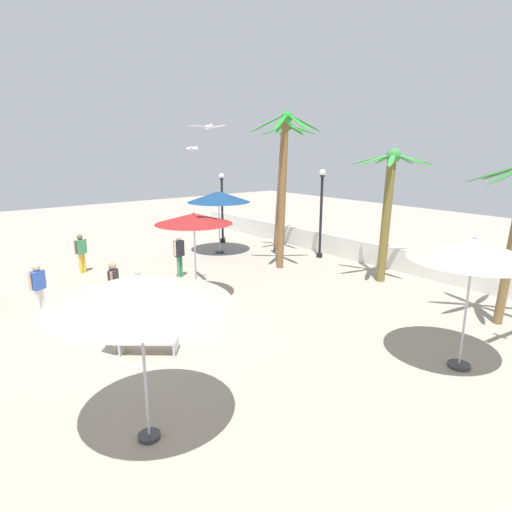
# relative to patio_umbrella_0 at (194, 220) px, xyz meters

# --- Properties ---
(ground_plane) EXTENTS (56.00, 56.00, 0.00)m
(ground_plane) POSITION_rel_patio_umbrella_0_xyz_m (0.87, -1.67, -2.69)
(ground_plane) COLOR #9E9384
(boundary_wall) EXTENTS (25.20, 0.30, 0.95)m
(boundary_wall) POSITION_rel_patio_umbrella_0_xyz_m (0.87, 8.23, -2.21)
(boundary_wall) COLOR silver
(boundary_wall) RESTS_ON ground_plane
(patio_umbrella_0) EXTENTS (2.44, 2.44, 2.94)m
(patio_umbrella_0) POSITION_rel_patio_umbrella_0_xyz_m (0.00, 0.00, 0.00)
(patio_umbrella_0) COLOR #333338
(patio_umbrella_0) RESTS_ON ground_plane
(patio_umbrella_1) EXTENTS (2.95, 2.95, 2.99)m
(patio_umbrella_1) POSITION_rel_patio_umbrella_0_xyz_m (5.40, -4.17, 0.01)
(patio_umbrella_1) COLOR #333338
(patio_umbrella_1) RESTS_ON ground_plane
(patio_umbrella_2) EXTENTS (2.73, 2.73, 3.05)m
(patio_umbrella_2) POSITION_rel_patio_umbrella_0_xyz_m (7.51, 2.42, 0.07)
(patio_umbrella_2) COLOR #333338
(patio_umbrella_2) RESTS_ON ground_plane
(patio_umbrella_3) EXTENTS (2.92, 2.92, 2.97)m
(patio_umbrella_3) POSITION_rel_patio_umbrella_0_xyz_m (-5.01, 4.28, -0.02)
(patio_umbrella_3) COLOR #333338
(patio_umbrella_3) RESTS_ON ground_plane
(palm_tree_0) EXTENTS (3.00, 2.98, 4.86)m
(palm_tree_0) POSITION_rel_patio_umbrella_0_xyz_m (2.53, 6.53, 0.41)
(palm_tree_0) COLOR brown
(palm_tree_0) RESTS_ON ground_plane
(palm_tree_2) EXTENTS (2.80, 2.68, 6.22)m
(palm_tree_2) POSITION_rel_patio_umbrella_0_xyz_m (-1.15, 4.79, 1.11)
(palm_tree_2) COLOR brown
(palm_tree_2) RESTS_ON ground_plane
(palm_tree_3) EXTENTS (2.48, 2.54, 6.02)m
(palm_tree_3) POSITION_rel_patio_umbrella_0_xyz_m (-3.28, 6.65, 1.09)
(palm_tree_3) COLOR brown
(palm_tree_3) RESTS_ON ground_plane
(lamp_post_0) EXTENTS (0.28, 0.28, 3.96)m
(lamp_post_0) POSITION_rel_patio_umbrella_0_xyz_m (-1.47, 7.37, -0.60)
(lamp_post_0) COLOR black
(lamp_post_0) RESTS_ON ground_plane
(lamp_post_1) EXTENTS (0.28, 0.28, 3.62)m
(lamp_post_1) POSITION_rel_patio_umbrella_0_xyz_m (-6.86, 5.71, -0.78)
(lamp_post_1) COLOR black
(lamp_post_1) RESTS_ON ground_plane
(lounge_chair_0) EXTENTS (1.62, 1.81, 0.83)m
(lounge_chair_0) POSITION_rel_patio_umbrella_0_xyz_m (2.27, -2.99, -2.30)
(lounge_chair_0) COLOR #B7B7BC
(lounge_chair_0) RESTS_ON ground_plane
(guest_0) EXTENTS (0.37, 0.51, 1.56)m
(guest_0) POSITION_rel_patio_umbrella_0_xyz_m (-1.93, -4.25, -1.75)
(guest_0) COLOR silver
(guest_0) RESTS_ON ground_plane
(guest_1) EXTENTS (0.36, 0.52, 1.56)m
(guest_1) POSITION_rel_patio_umbrella_0_xyz_m (-5.66, -1.88, -1.75)
(guest_1) COLOR gold
(guest_1) RESTS_ON ground_plane
(guest_2) EXTENTS (0.49, 0.40, 1.62)m
(guest_2) POSITION_rel_patio_umbrella_0_xyz_m (-0.48, -2.50, -1.71)
(guest_2) COLOR #D8333F
(guest_2) RESTS_ON ground_plane
(guest_3) EXTENTS (0.36, 0.52, 1.68)m
(guest_3) POSITION_rel_patio_umbrella_0_xyz_m (-2.66, 0.85, -1.67)
(guest_3) COLOR #3F8C59
(guest_3) RESTS_ON ground_plane
(seagull_0) EXTENTS (1.16, 0.42, 0.14)m
(seagull_0) POSITION_rel_patio_umbrella_0_xyz_m (-0.91, 0.54, 2.16)
(seagull_0) COLOR white
(seagull_1) EXTENTS (0.38, 1.11, 0.14)m
(seagull_1) POSITION_rel_patio_umbrella_0_xyz_m (1.10, -0.08, 2.74)
(seagull_1) COLOR white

